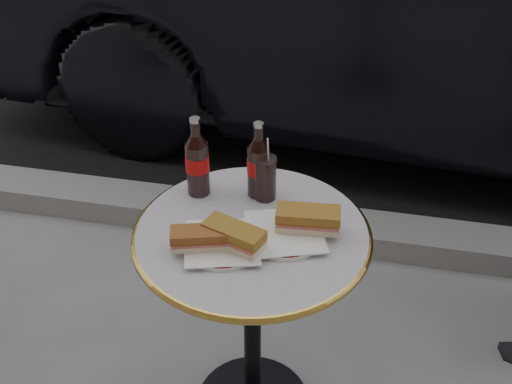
% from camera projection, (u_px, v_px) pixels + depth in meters
% --- Properties ---
extents(curb, '(40.00, 0.20, 0.12)m').
position_uv_depth(curb, '(296.00, 225.00, 2.77)').
color(curb, gray).
rests_on(curb, ground).
extents(bistro_table, '(0.62, 0.62, 0.73)m').
position_uv_depth(bistro_table, '(253.00, 329.00, 1.87)').
color(bistro_table, '#BAB2C4').
rests_on(bistro_table, ground).
extents(plate_left, '(0.21, 0.21, 0.01)m').
position_uv_depth(plate_left, '(222.00, 245.00, 1.60)').
color(plate_left, white).
rests_on(plate_left, bistro_table).
extents(plate_right, '(0.23, 0.23, 0.01)m').
position_uv_depth(plate_right, '(285.00, 234.00, 1.63)').
color(plate_right, white).
rests_on(plate_right, bistro_table).
extents(sandwich_left_a, '(0.15, 0.10, 0.05)m').
position_uv_depth(sandwich_left_a, '(199.00, 239.00, 1.57)').
color(sandwich_left_a, brown).
rests_on(sandwich_left_a, plate_left).
extents(sandwich_left_b, '(0.17, 0.12, 0.05)m').
position_uv_depth(sandwich_left_b, '(234.00, 237.00, 1.57)').
color(sandwich_left_b, olive).
rests_on(sandwich_left_b, plate_left).
extents(sandwich_right, '(0.17, 0.09, 0.06)m').
position_uv_depth(sandwich_right, '(308.00, 220.00, 1.63)').
color(sandwich_right, olive).
rests_on(sandwich_right, plate_right).
extents(cola_bottle_left, '(0.09, 0.09, 0.24)m').
position_uv_depth(cola_bottle_left, '(197.00, 156.00, 1.73)').
color(cola_bottle_left, black).
rests_on(cola_bottle_left, bistro_table).
extents(cola_bottle_right, '(0.08, 0.08, 0.23)m').
position_uv_depth(cola_bottle_right, '(258.00, 160.00, 1.72)').
color(cola_bottle_right, black).
rests_on(cola_bottle_right, bistro_table).
extents(cola_glass, '(0.08, 0.08, 0.13)m').
position_uv_depth(cola_glass, '(265.00, 178.00, 1.74)').
color(cola_glass, black).
rests_on(cola_glass, bistro_table).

